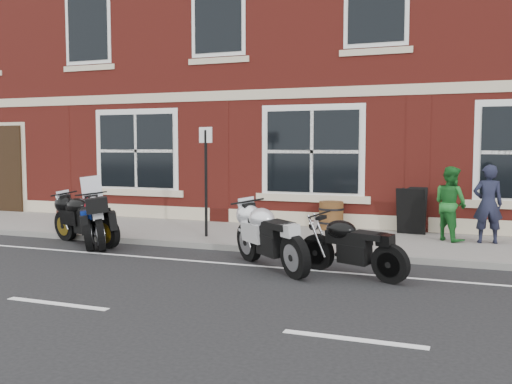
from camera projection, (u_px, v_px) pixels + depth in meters
ground at (168, 261)px, 10.44m from camera, size 80.00×80.00×0.00m
sidewalk at (232, 234)px, 13.23m from camera, size 30.00×3.00×0.12m
kerb at (202, 245)px, 11.76m from camera, size 30.00×0.16×0.12m
pub_building at (316, 33)px, 19.74m from camera, size 24.00×12.00×12.00m
moto_touring_silver at (100, 217)px, 12.16m from camera, size 1.49×1.79×1.45m
moto_sport_red at (93, 218)px, 12.20m from camera, size 1.29×1.89×0.98m
moto_sport_black at (86, 218)px, 12.24m from camera, size 2.14×0.85×1.00m
moto_sport_silver at (271, 234)px, 9.79m from camera, size 1.83×1.65×1.04m
moto_naked_black at (351, 244)px, 9.25m from camera, size 1.91×0.91×0.91m
pedestrian_left at (488, 204)px, 11.64m from camera, size 0.64×0.48×1.61m
pedestrian_right at (450, 204)px, 11.95m from camera, size 0.96×0.96×1.57m
a_board_sign at (412, 210)px, 12.93m from camera, size 0.67×0.48×1.06m
barrel_planter at (331, 215)px, 13.58m from camera, size 0.60×0.60×0.67m
parking_sign at (206, 174)px, 12.47m from camera, size 0.34×0.09×2.40m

